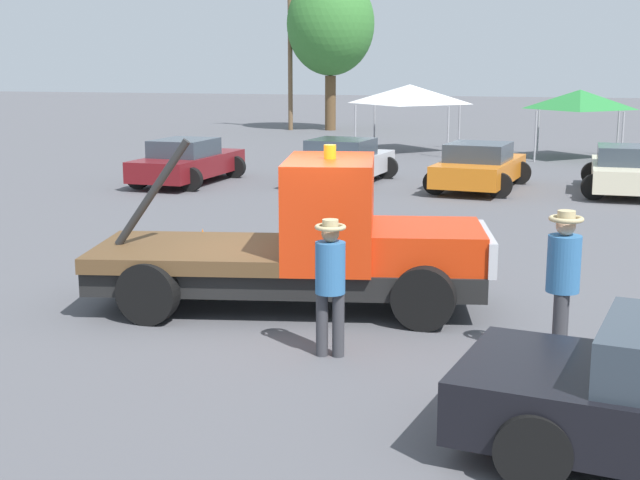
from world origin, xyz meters
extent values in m
plane|color=#545459|center=(0.00, 0.00, 0.00)|extent=(160.00, 160.00, 0.00)
cube|color=black|center=(0.00, 0.00, 0.53)|extent=(5.97, 2.99, 0.35)
cube|color=red|center=(2.01, 0.40, 0.98)|extent=(1.92, 2.09, 0.55)
cube|color=silver|center=(2.85, 0.57, 0.95)|extent=(0.49, 1.90, 0.50)
cube|color=red|center=(0.62, 0.12, 1.47)|extent=(1.65, 2.33, 1.53)
cube|color=brown|center=(-1.40, -0.28, 0.81)|extent=(3.21, 2.64, 0.22)
cylinder|color=black|center=(-1.97, -0.39, 1.70)|extent=(1.19, 0.35, 1.63)
cylinder|color=orange|center=(0.62, 0.12, 2.33)|extent=(0.18, 0.18, 0.20)
cylinder|color=black|center=(1.74, 1.38, 0.44)|extent=(0.88, 0.26, 0.88)
cylinder|color=black|center=(2.13, -0.61, 0.44)|extent=(0.88, 0.26, 0.88)
cylinder|color=black|center=(-2.02, 0.63, 0.44)|extent=(0.88, 0.26, 0.88)
cylinder|color=black|center=(-1.62, -1.35, 0.44)|extent=(0.88, 0.26, 0.88)
cylinder|color=black|center=(4.04, -3.18, 0.34)|extent=(0.68, 0.22, 0.68)
cylinder|color=black|center=(3.75, -4.92, 0.34)|extent=(0.68, 0.22, 0.68)
cylinder|color=#38383D|center=(3.93, -1.55, 0.44)|extent=(0.16, 0.16, 0.88)
cylinder|color=#38383D|center=(3.96, -1.33, 0.44)|extent=(0.16, 0.16, 0.88)
cylinder|color=teal|center=(3.95, -1.44, 1.22)|extent=(0.40, 0.40, 0.69)
sphere|color=tan|center=(3.95, -1.44, 1.69)|extent=(0.24, 0.24, 0.24)
torus|color=tan|center=(3.95, -1.44, 1.77)|extent=(0.42, 0.42, 0.06)
cylinder|color=tan|center=(3.95, -1.44, 1.82)|extent=(0.21, 0.21, 0.11)
cylinder|color=#38383D|center=(1.08, -2.03, 0.41)|extent=(0.15, 0.15, 0.81)
cylinder|color=#38383D|center=(1.28, -2.00, 0.41)|extent=(0.15, 0.15, 0.81)
cylinder|color=teal|center=(1.18, -2.01, 1.13)|extent=(0.37, 0.37, 0.64)
sphere|color=#A87A56|center=(1.18, -2.01, 1.56)|extent=(0.22, 0.22, 0.22)
torus|color=tan|center=(1.18, -2.01, 1.64)|extent=(0.38, 0.38, 0.05)
cylinder|color=tan|center=(1.18, -2.01, 1.69)|extent=(0.20, 0.20, 0.10)
cube|color=maroon|center=(-6.97, 12.29, 0.54)|extent=(1.97, 4.66, 0.60)
cube|color=#333D47|center=(-6.98, 12.06, 1.09)|extent=(1.63, 2.00, 0.50)
cylinder|color=black|center=(-7.73, 13.88, 0.34)|extent=(0.68, 0.22, 0.68)
cylinder|color=black|center=(-6.07, 13.81, 0.34)|extent=(0.68, 0.22, 0.68)
cylinder|color=black|center=(-7.88, 10.77, 0.34)|extent=(0.68, 0.22, 0.68)
cylinder|color=black|center=(-6.21, 10.69, 0.34)|extent=(0.68, 0.22, 0.68)
cube|color=#B7B7BC|center=(-2.48, 13.52, 0.54)|extent=(2.37, 4.44, 0.60)
cube|color=#333D47|center=(-2.50, 13.31, 1.09)|extent=(1.88, 1.96, 0.50)
cylinder|color=black|center=(-3.25, 15.06, 0.34)|extent=(0.68, 0.22, 0.68)
cylinder|color=black|center=(-1.42, 14.87, 0.34)|extent=(0.68, 0.22, 0.68)
cylinder|color=black|center=(-3.55, 12.18, 0.34)|extent=(0.68, 0.22, 0.68)
cylinder|color=black|center=(-1.72, 11.99, 0.34)|extent=(0.68, 0.22, 0.68)
cube|color=orange|center=(1.58, 13.30, 0.54)|extent=(2.39, 4.57, 0.60)
cube|color=#333D47|center=(1.55, 13.09, 1.09)|extent=(1.85, 2.02, 0.50)
cylinder|color=black|center=(0.88, 14.89, 0.34)|extent=(0.68, 0.22, 0.68)
cylinder|color=black|center=(2.64, 14.67, 0.34)|extent=(0.68, 0.22, 0.68)
cylinder|color=black|center=(0.51, 11.94, 0.34)|extent=(0.68, 0.22, 0.68)
cylinder|color=black|center=(2.27, 11.72, 0.34)|extent=(0.68, 0.22, 0.68)
cube|color=beige|center=(5.61, 13.53, 0.54)|extent=(1.97, 4.31, 0.60)
cube|color=#333D47|center=(5.61, 13.32, 1.09)|extent=(1.70, 1.82, 0.50)
cylinder|color=black|center=(4.73, 15.00, 0.34)|extent=(0.68, 0.22, 0.68)
cylinder|color=black|center=(4.69, 12.09, 0.34)|extent=(0.68, 0.22, 0.68)
cylinder|color=#9E9EA3|center=(-3.97, 21.42, 0.96)|extent=(0.07, 0.07, 1.93)
cylinder|color=#9E9EA3|center=(-0.37, 21.42, 0.96)|extent=(0.07, 0.07, 1.93)
cylinder|color=#9E9EA3|center=(-3.97, 25.02, 0.96)|extent=(0.07, 0.07, 1.93)
cylinder|color=#9E9EA3|center=(-0.37, 25.02, 0.96)|extent=(0.07, 0.07, 1.93)
pyramid|color=white|center=(-2.17, 23.22, 2.30)|extent=(3.59, 3.59, 0.75)
cylinder|color=#9E9EA3|center=(2.85, 20.89, 0.92)|extent=(0.07, 0.07, 1.84)
cylinder|color=#9E9EA3|center=(5.84, 20.89, 0.92)|extent=(0.07, 0.07, 1.84)
cylinder|color=#9E9EA3|center=(2.85, 23.88, 0.92)|extent=(0.07, 0.07, 1.84)
cylinder|color=#9E9EA3|center=(5.84, 23.88, 0.92)|extent=(0.07, 0.07, 1.84)
pyramid|color=#287F38|center=(4.35, 22.38, 2.20)|extent=(2.99, 2.99, 0.72)
cylinder|color=brown|center=(-8.08, 33.31, 1.41)|extent=(0.57, 0.57, 2.83)
ellipsoid|color=#387A33|center=(-8.08, 33.31, 5.45)|extent=(4.52, 4.52, 5.25)
cube|color=black|center=(-2.54, 2.81, 0.02)|extent=(0.40, 0.40, 0.04)
cone|color=orange|center=(-2.54, 2.81, 0.28)|extent=(0.36, 0.36, 0.55)
cylinder|color=brown|center=(-10.13, 32.88, 4.59)|extent=(0.24, 0.24, 9.18)
camera|label=1|loc=(3.88, -12.30, 3.63)|focal=50.00mm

